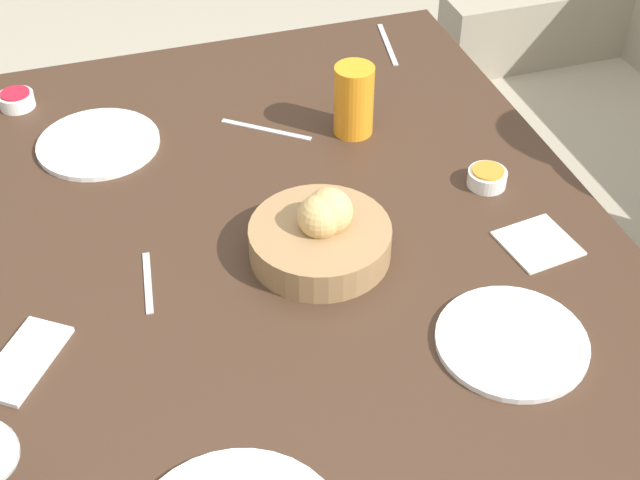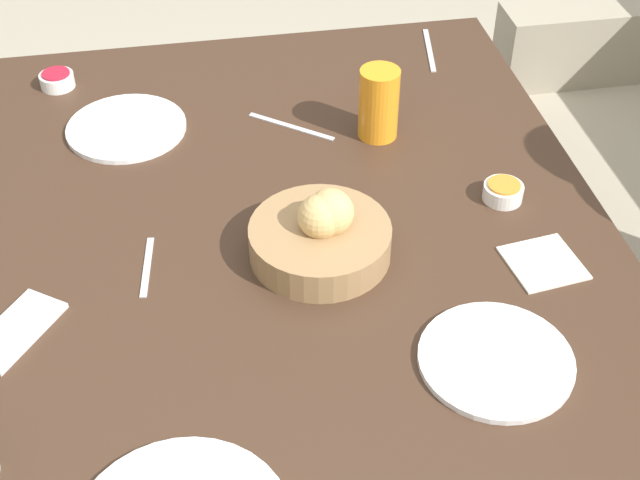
# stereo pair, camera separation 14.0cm
# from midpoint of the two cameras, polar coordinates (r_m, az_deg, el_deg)

# --- Properties ---
(dining_table) EXTENTS (1.56, 1.07, 0.72)m
(dining_table) POSITION_cam_midpoint_polar(r_m,az_deg,el_deg) (1.43, 1.51, -4.68)
(dining_table) COLOR #3D281C
(dining_table) RESTS_ON ground_plane
(bread_basket) EXTENTS (0.23, 0.23, 0.12)m
(bread_basket) POSITION_cam_midpoint_polar(r_m,az_deg,el_deg) (1.40, 2.95, 0.18)
(bread_basket) COLOR #99754C
(bread_basket) RESTS_ON dining_table
(plate_near_left) EXTENTS (0.23, 0.23, 0.01)m
(plate_near_left) POSITION_cam_midpoint_polar(r_m,az_deg,el_deg) (1.72, -10.02, 7.00)
(plate_near_left) COLOR white
(plate_near_left) RESTS_ON dining_table
(plate_far_center) EXTENTS (0.22, 0.22, 0.01)m
(plate_far_center) POSITION_cam_midpoint_polar(r_m,az_deg,el_deg) (1.30, 14.29, -7.60)
(plate_far_center) COLOR white
(plate_far_center) RESTS_ON dining_table
(juice_glass) EXTENTS (0.07, 0.07, 0.14)m
(juice_glass) POSITION_cam_midpoint_polar(r_m,az_deg,el_deg) (1.66, 6.23, 8.59)
(juice_glass) COLOR orange
(juice_glass) RESTS_ON dining_table
(jam_bowl_berry) EXTENTS (0.07, 0.07, 0.03)m
(jam_bowl_berry) POSITION_cam_midpoint_polar(r_m,az_deg,el_deg) (1.88, -14.43, 9.82)
(jam_bowl_berry) COLOR white
(jam_bowl_berry) RESTS_ON dining_table
(jam_bowl_honey) EXTENTS (0.07, 0.07, 0.03)m
(jam_bowl_honey) POSITION_cam_midpoint_polar(r_m,az_deg,el_deg) (1.57, 14.17, 2.91)
(jam_bowl_honey) COLOR white
(jam_bowl_honey) RESTS_ON dining_table
(fork_silver) EXTENTS (0.18, 0.04, 0.00)m
(fork_silver) POSITION_cam_midpoint_polar(r_m,az_deg,el_deg) (1.98, 9.08, 11.85)
(fork_silver) COLOR #B7B7BC
(fork_silver) RESTS_ON dining_table
(knife_silver) EXTENTS (0.12, 0.15, 0.00)m
(knife_silver) POSITION_cam_midpoint_polar(r_m,az_deg,el_deg) (1.70, 0.50, 7.19)
(knife_silver) COLOR #B7B7BC
(knife_silver) RESTS_ON dining_table
(spoon_coffee) EXTENTS (0.14, 0.03, 0.00)m
(spoon_coffee) POSITION_cam_midpoint_polar(r_m,az_deg,el_deg) (1.41, -8.24, -1.83)
(spoon_coffee) COLOR #B7B7BC
(spoon_coffee) RESTS_ON dining_table
(napkin) EXTENTS (0.12, 0.12, 0.00)m
(napkin) POSITION_cam_midpoint_polar(r_m,az_deg,el_deg) (1.46, 16.80, -1.53)
(napkin) COLOR silver
(napkin) RESTS_ON dining_table
(cell_phone) EXTENTS (0.17, 0.15, 0.01)m
(cell_phone) POSITION_cam_midpoint_polar(r_m,az_deg,el_deg) (1.35, -16.12, -5.74)
(cell_phone) COLOR silver
(cell_phone) RESTS_ON dining_table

